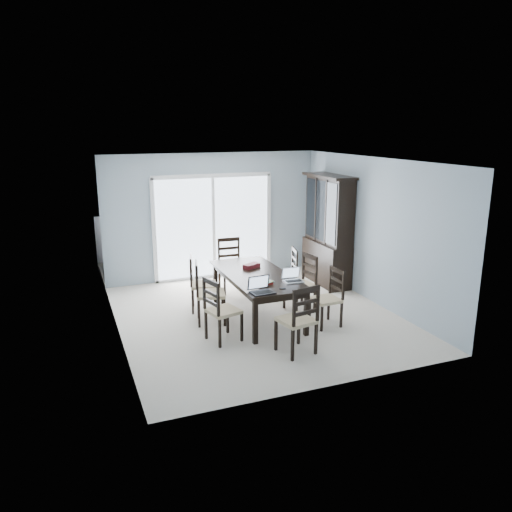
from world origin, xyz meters
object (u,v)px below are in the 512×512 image
at_px(laptop_silver, 294,279).
at_px(cell_phone, 283,288).
at_px(laptop_dark, 263,289).
at_px(hot_tub, 181,248).
at_px(game_box, 251,266).
at_px(chair_left_near, 218,304).
at_px(chair_right_mid, 304,276).
at_px(chair_right_near, 331,291).
at_px(chair_end_far, 230,259).
at_px(dining_table, 257,278).
at_px(chair_left_far, 198,277).
at_px(china_hutch, 328,231).
at_px(chair_left_mid, 204,286).
at_px(chair_end_near, 301,313).
at_px(chair_right_far, 289,267).

relative_size(laptop_silver, cell_phone, 3.26).
xyz_separation_m(laptop_dark, hot_tub, (-0.24, 4.30, -0.35)).
relative_size(game_box, hot_tub, 0.16).
bearing_deg(chair_left_near, chair_right_mid, 98.22).
height_order(chair_right_near, chair_end_far, chair_end_far).
bearing_deg(dining_table, chair_left_far, 141.74).
bearing_deg(hot_tub, chair_right_mid, -66.84).
relative_size(dining_table, laptop_silver, 6.85).
xyz_separation_m(china_hutch, chair_left_mid, (-2.91, -1.18, -0.44)).
bearing_deg(game_box, dining_table, -97.14).
relative_size(laptop_dark, game_box, 1.24).
bearing_deg(game_box, cell_phone, -88.53).
distance_m(chair_left_far, laptop_dark, 1.70).
relative_size(chair_end_near, laptop_silver, 3.71).
bearing_deg(dining_table, cell_phone, -84.77).
bearing_deg(chair_left_mid, chair_right_far, 123.17).
relative_size(chair_end_near, game_box, 4.10).
distance_m(chair_right_near, laptop_silver, 0.66).
bearing_deg(dining_table, chair_left_mid, 175.34).
bearing_deg(chair_left_far, laptop_silver, 59.18).
bearing_deg(china_hutch, chair_end_near, -125.20).
distance_m(chair_left_near, hot_tub, 4.12).
bearing_deg(chair_right_far, laptop_silver, 170.56).
bearing_deg(laptop_silver, hot_tub, 106.90).
bearing_deg(hot_tub, laptop_dark, -86.81).
relative_size(chair_right_far, chair_end_far, 0.90).
relative_size(china_hutch, chair_left_near, 1.93).
bearing_deg(chair_end_near, laptop_silver, 59.55).
bearing_deg(chair_left_near, chair_right_near, 74.35).
xyz_separation_m(cell_phone, game_box, (-0.03, 1.23, 0.03)).
distance_m(chair_right_near, chair_end_near, 1.26).
bearing_deg(china_hutch, dining_table, -148.29).
distance_m(chair_end_near, hot_tub, 4.98).
height_order(chair_right_near, hot_tub, chair_right_near).
bearing_deg(chair_end_far, dining_table, 91.13).
xyz_separation_m(game_box, hot_tub, (-0.56, 2.99, -0.33)).
height_order(chair_end_near, laptop_silver, chair_end_near).
relative_size(chair_left_far, chair_right_near, 1.05).
xyz_separation_m(chair_left_mid, game_box, (0.93, 0.30, 0.16)).
distance_m(chair_right_far, laptop_silver, 1.47).
xyz_separation_m(dining_table, chair_left_far, (-0.84, 0.66, -0.07)).
height_order(chair_left_near, game_box, chair_left_near).
xyz_separation_m(chair_left_near, game_box, (0.95, 1.11, 0.18)).
distance_m(laptop_dark, hot_tub, 4.32).
distance_m(game_box, hot_tub, 3.06).
relative_size(chair_left_mid, chair_right_near, 1.11).
distance_m(chair_right_far, cell_phone, 1.82).
bearing_deg(hot_tub, chair_end_far, -73.25).
bearing_deg(chair_end_far, game_box, 92.98).
bearing_deg(laptop_dark, dining_table, 69.68).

